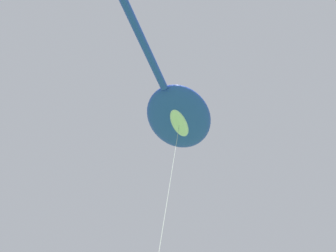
# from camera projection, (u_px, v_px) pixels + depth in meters

# --- Properties ---
(big_show_kite) EXTENTS (10.93, 7.30, 16.96)m
(big_show_kite) POSITION_uv_depth(u_px,v_px,m) (177.00, 114.00, 18.51)
(big_show_kite) COLOR blue
(big_show_kite) RESTS_ON ground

